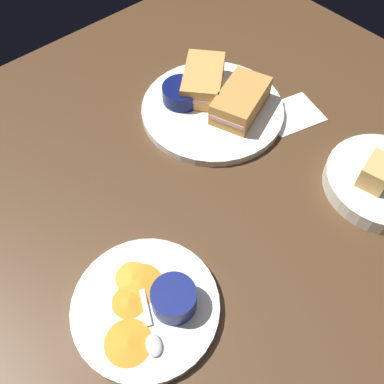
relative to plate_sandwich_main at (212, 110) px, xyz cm
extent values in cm
cube|color=#4C331E|center=(7.73, 13.10, -2.30)|extent=(110.00, 110.00, 3.00)
cylinder|color=white|center=(0.00, 0.00, 0.00)|extent=(28.53, 28.53, 1.60)
cube|color=#C68C42|center=(-3.39, 4.23, 3.20)|extent=(14.85, 11.70, 4.80)
cube|color=#DB938E|center=(-3.39, 4.23, 3.20)|extent=(14.87, 11.22, 0.80)
cube|color=tan|center=(-1.97, -5.05, 3.20)|extent=(14.81, 14.24, 4.80)
cube|color=#DB938E|center=(-1.97, -5.05, 3.20)|extent=(14.61, 13.95, 0.80)
cylinder|color=#0C144C|center=(3.18, -5.58, 2.44)|extent=(7.99, 7.99, 3.27)
cylinder|color=black|center=(3.18, -5.58, 3.67)|extent=(6.56, 6.56, 0.60)
cube|color=silver|center=(-4.40, 1.32, 1.05)|extent=(4.61, 4.29, 0.40)
ellipsoid|color=silver|center=(-0.33, -2.38, 1.20)|extent=(3.85, 3.78, 0.80)
cylinder|color=white|center=(35.09, 23.30, 0.00)|extent=(21.64, 21.64, 1.60)
cylinder|color=navy|center=(31.85, 26.00, 2.84)|extent=(6.48, 6.48, 4.09)
cylinder|color=olive|center=(31.85, 26.00, 4.49)|extent=(5.31, 5.31, 0.60)
cube|color=silver|center=(35.31, 23.74, 1.05)|extent=(3.14, 5.29, 0.40)
ellipsoid|color=silver|center=(37.74, 28.68, 1.20)|extent=(3.39, 3.84, 0.80)
cone|color=gold|center=(33.93, 18.70, 1.10)|extent=(6.94, 6.94, 0.60)
cone|color=orange|center=(36.55, 21.47, 1.10)|extent=(5.83, 5.83, 0.60)
cone|color=orange|center=(33.65, 20.41, 1.10)|extent=(7.17, 7.17, 0.60)
cone|color=orange|center=(40.09, 26.01, 1.10)|extent=(8.93, 8.93, 0.60)
cylinder|color=silver|center=(-9.51, 33.30, 0.70)|extent=(20.04, 20.04, 3.00)
cube|color=tan|center=(-7.24, 32.21, 4.33)|extent=(6.82, 5.62, 4.25)
cube|color=white|center=(-11.77, 11.16, -0.60)|extent=(13.00, 11.60, 0.40)
camera|label=1|loc=(43.94, 43.54, 59.35)|focal=38.99mm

